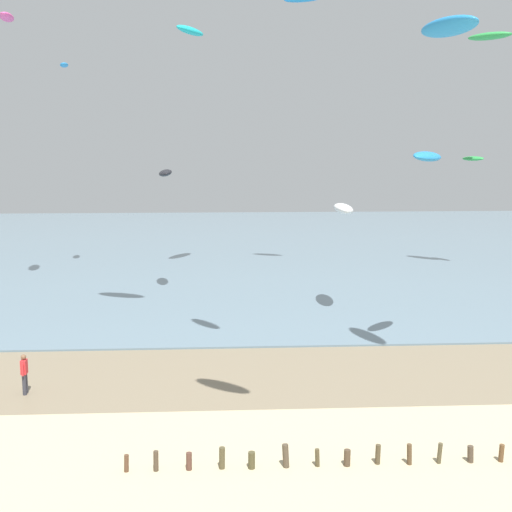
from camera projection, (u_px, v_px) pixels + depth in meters
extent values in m
cube|color=#84755B|center=(209.00, 376.00, 29.54)|extent=(120.00, 7.98, 0.01)
cube|color=slate|center=(215.00, 246.00, 67.94)|extent=(160.00, 70.00, 0.10)
cylinder|color=brown|center=(126.00, 463.00, 20.79)|extent=(0.16, 0.17, 0.56)
cylinder|color=#4B3D2E|center=(156.00, 461.00, 20.84)|extent=(0.17, 0.18, 0.66)
cylinder|color=brown|center=(189.00, 461.00, 20.91)|extent=(0.19, 0.20, 0.57)
cylinder|color=brown|center=(222.00, 458.00, 20.98)|extent=(0.20, 0.20, 0.71)
cylinder|color=#4B452A|center=(252.00, 460.00, 20.99)|extent=(0.22, 0.22, 0.56)
cylinder|color=#4E4232|center=(286.00, 456.00, 21.08)|extent=(0.24, 0.23, 0.77)
cylinder|color=#4C432B|center=(317.00, 458.00, 21.12)|extent=(0.17, 0.16, 0.60)
cylinder|color=#4C3C2B|center=(347.00, 458.00, 21.18)|extent=(0.22, 0.23, 0.55)
cylinder|color=#4C412C|center=(378.00, 454.00, 21.29)|extent=(0.18, 0.17, 0.66)
cylinder|color=brown|center=(409.00, 454.00, 21.25)|extent=(0.19, 0.17, 0.70)
cylinder|color=brown|center=(440.00, 453.00, 21.32)|extent=(0.17, 0.16, 0.70)
cylinder|color=#4A3C30|center=(470.00, 454.00, 21.42)|extent=(0.22, 0.20, 0.56)
cylinder|color=brown|center=(501.00, 453.00, 21.44)|extent=(0.17, 0.17, 0.59)
cylinder|color=#383842|center=(26.00, 383.00, 27.41)|extent=(0.16, 0.16, 0.88)
cylinder|color=#383842|center=(24.00, 385.00, 27.19)|extent=(0.16, 0.16, 0.88)
cube|color=red|center=(24.00, 367.00, 27.18)|extent=(0.22, 0.36, 0.60)
sphere|color=brown|center=(23.00, 357.00, 27.11)|extent=(0.22, 0.22, 0.22)
cylinder|color=red|center=(26.00, 366.00, 27.42)|extent=(0.09, 0.09, 0.52)
cylinder|color=red|center=(22.00, 370.00, 26.95)|extent=(0.09, 0.09, 0.52)
ellipsoid|color=#2384D1|center=(449.00, 27.00, 26.18)|extent=(2.22, 3.63, 0.93)
ellipsoid|color=green|center=(473.00, 159.00, 54.03)|extent=(1.69, 2.18, 0.49)
ellipsoid|color=black|center=(165.00, 173.00, 44.59)|extent=(1.33, 2.86, 0.65)
ellipsoid|color=green|center=(490.00, 36.00, 49.04)|extent=(3.17, 3.11, 0.60)
ellipsoid|color=#2384D1|center=(427.00, 156.00, 31.33)|extent=(2.43, 2.57, 0.67)
ellipsoid|color=#2384D1|center=(64.00, 65.00, 50.75)|extent=(0.97, 2.03, 0.37)
ellipsoid|color=#E54C99|center=(7.00, 17.00, 43.82)|extent=(1.38, 2.90, 0.46)
ellipsoid|color=white|center=(343.00, 208.00, 39.74)|extent=(1.40, 3.56, 0.73)
ellipsoid|color=#19B2B7|center=(190.00, 31.00, 49.70)|extent=(2.78, 3.76, 0.92)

